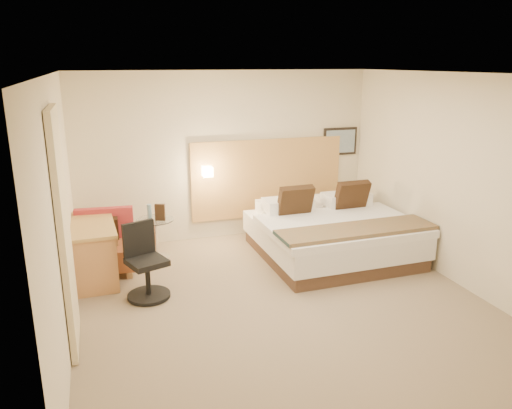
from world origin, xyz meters
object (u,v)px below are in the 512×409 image
object	(u,v)px
side_table	(156,237)
bed	(331,233)
desk	(94,235)
desk_chair	(146,268)
lounge_chair	(105,247)

from	to	relation	value
side_table	bed	bearing A→B (deg)	-15.10
desk	desk_chair	size ratio (longest dim) A/B	1.35
desk_chair	desk	bearing A→B (deg)	126.01
bed	desk_chair	size ratio (longest dim) A/B	2.39
lounge_chair	desk_chair	xyz separation A→B (m)	(0.45, -1.01, 0.05)
bed	desk_chair	distance (m)	2.85
bed	desk	size ratio (longest dim) A/B	1.76
lounge_chair	desk_chair	world-z (taller)	desk_chair
bed	lounge_chair	bearing A→B (deg)	171.89
side_table	desk_chair	distance (m)	1.26
lounge_chair	desk	distance (m)	0.37
side_table	desk	world-z (taller)	desk
side_table	desk	bearing A→B (deg)	-152.67
bed	desk_chair	world-z (taller)	bed
bed	side_table	xyz separation A→B (m)	(-2.52, 0.68, -0.01)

